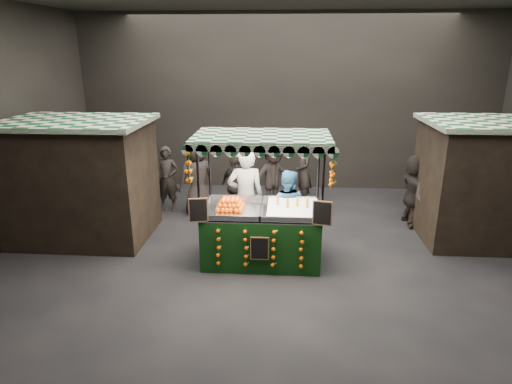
{
  "coord_description": "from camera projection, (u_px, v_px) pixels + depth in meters",
  "views": [
    {
      "loc": [
        -0.01,
        -7.69,
        3.97
      ],
      "look_at": [
        -0.59,
        0.57,
        1.25
      ],
      "focal_mm": 30.48,
      "sensor_mm": 36.0,
      "label": 1
    }
  ],
  "objects": [
    {
      "name": "juice_stall",
      "position": [
        262.0,
        224.0,
        8.35
      ],
      "size": [
        2.59,
        1.52,
        2.51
      ],
      "color": "black",
      "rests_on": "ground"
    },
    {
      "name": "shopper_2",
      "position": [
        236.0,
        186.0,
        10.64
      ],
      "size": [
        0.95,
        0.89,
        1.57
      ],
      "rotation": [
        0.0,
        0.0,
        2.44
      ],
      "color": "#2C2823",
      "rests_on": "ground"
    },
    {
      "name": "shopper_4",
      "position": [
        197.0,
        178.0,
        10.85
      ],
      "size": [
        1.08,
        1.0,
        1.86
      ],
      "rotation": [
        0.0,
        0.0,
        3.74
      ],
      "color": "#2A2422",
      "rests_on": "ground"
    },
    {
      "name": "shopper_5",
      "position": [
        414.0,
        190.0,
        10.18
      ],
      "size": [
        0.7,
        1.62,
        1.69
      ],
      "rotation": [
        0.0,
        0.0,
        1.7
      ],
      "color": "#2E2825",
      "rests_on": "ground"
    },
    {
      "name": "neighbour_stall_right",
      "position": [
        493.0,
        181.0,
        9.25
      ],
      "size": [
        3.0,
        2.2,
        2.6
      ],
      "color": "black",
      "rests_on": "ground"
    },
    {
      "name": "market_hall",
      "position": [
        288.0,
        86.0,
        7.47
      ],
      "size": [
        12.1,
        10.1,
        5.05
      ],
      "color": "black",
      "rests_on": "ground"
    },
    {
      "name": "ground",
      "position": [
        284.0,
        262.0,
        8.53
      ],
      "size": [
        12.0,
        12.0,
        0.0
      ],
      "primitive_type": "plane",
      "color": "black",
      "rests_on": "ground"
    },
    {
      "name": "shopper_6",
      "position": [
        304.0,
        173.0,
        11.5
      ],
      "size": [
        0.54,
        0.71,
        1.75
      ],
      "rotation": [
        0.0,
        0.0,
        -1.37
      ],
      "color": "#2B2423",
      "rests_on": "ground"
    },
    {
      "name": "shopper_3",
      "position": [
        273.0,
        178.0,
        10.95
      ],
      "size": [
        1.34,
        1.18,
        1.8
      ],
      "rotation": [
        0.0,
        0.0,
        0.56
      ],
      "color": "#282221",
      "rests_on": "ground"
    },
    {
      "name": "neighbour_stall_left",
      "position": [
        81.0,
        179.0,
        9.36
      ],
      "size": [
        3.0,
        2.2,
        2.6
      ],
      "color": "black",
      "rests_on": "ground"
    },
    {
      "name": "shopper_0",
      "position": [
        167.0,
        179.0,
        11.04
      ],
      "size": [
        0.63,
        0.43,
        1.68
      ],
      "rotation": [
        0.0,
        0.0,
        -0.05
      ],
      "color": "#282320",
      "rests_on": "ground"
    },
    {
      "name": "shopper_1",
      "position": [
        429.0,
        199.0,
        9.78
      ],
      "size": [
        0.87,
        0.76,
        1.53
      ],
      "rotation": [
        0.0,
        0.0,
        -0.27
      ],
      "color": "#2D2825",
      "rests_on": "ground"
    },
    {
      "name": "vendor_blue",
      "position": [
        287.0,
        208.0,
        9.05
      ],
      "size": [
        0.9,
        0.76,
        1.65
      ],
      "rotation": [
        0.0,
        0.0,
        2.95
      ],
      "color": "#2A5B89",
      "rests_on": "ground"
    },
    {
      "name": "vendor_grey",
      "position": [
        246.0,
        197.0,
        9.09
      ],
      "size": [
        0.82,
        0.6,
        2.08
      ],
      "rotation": [
        0.0,
        0.0,
        3.29
      ],
      "color": "gray",
      "rests_on": "ground"
    }
  ]
}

